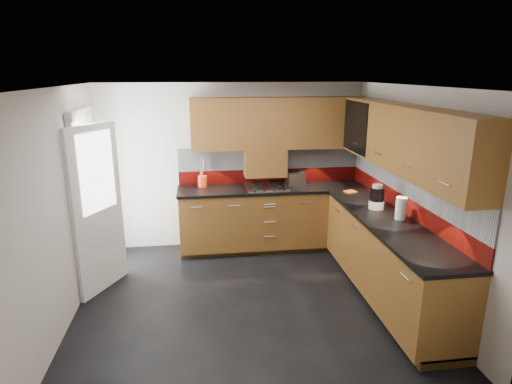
{
  "coord_description": "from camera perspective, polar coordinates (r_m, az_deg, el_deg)",
  "views": [
    {
      "loc": [
        -0.5,
        -4.36,
        2.55
      ],
      "look_at": [
        0.18,
        0.65,
        1.12
      ],
      "focal_mm": 30.0,
      "sensor_mm": 36.0,
      "label": 1
    }
  ],
  "objects": [
    {
      "name": "room",
      "position": [
        4.51,
        -1.19,
        2.36
      ],
      "size": [
        4.0,
        3.8,
        2.64
      ],
      "color": "black"
    },
    {
      "name": "base_cabinets",
      "position": [
        5.72,
        8.76,
        -6.05
      ],
      "size": [
        2.7,
        3.2,
        0.95
      ],
      "color": "brown",
      "rests_on": "room"
    },
    {
      "name": "countertop",
      "position": [
        5.54,
        8.88,
        -1.48
      ],
      "size": [
        2.72,
        3.22,
        0.04
      ],
      "color": "black",
      "rests_on": "base_cabinets"
    },
    {
      "name": "backsplash",
      "position": [
        5.74,
        10.5,
        2.05
      ],
      "size": [
        2.7,
        3.2,
        0.54
      ],
      "color": "maroon",
      "rests_on": "countertop"
    },
    {
      "name": "upper_cabinets",
      "position": [
        5.47,
        10.84,
        8.08
      ],
      "size": [
        2.5,
        3.2,
        0.72
      ],
      "color": "brown",
      "rests_on": "room"
    },
    {
      "name": "extractor_hood",
      "position": [
        6.2,
        1.21,
        4.0
      ],
      "size": [
        0.6,
        0.33,
        0.4
      ],
      "primitive_type": "cube",
      "color": "brown",
      "rests_on": "room"
    },
    {
      "name": "glass_cabinet",
      "position": [
        5.9,
        14.46,
        8.67
      ],
      "size": [
        0.32,
        0.8,
        0.66
      ],
      "color": "black",
      "rests_on": "room"
    },
    {
      "name": "back_door",
      "position": [
        5.48,
        -20.95,
        -1.32
      ],
      "size": [
        0.42,
        1.19,
        2.04
      ],
      "color": "white",
      "rests_on": "room"
    },
    {
      "name": "gas_hob",
      "position": [
        6.12,
        1.44,
        0.71
      ],
      "size": [
        0.6,
        0.52,
        0.05
      ],
      "color": "silver",
      "rests_on": "countertop"
    },
    {
      "name": "utensil_pot",
      "position": [
        6.2,
        -7.17,
        1.61
      ],
      "size": [
        0.13,
        0.13,
        0.46
      ],
      "color": "red",
      "rests_on": "countertop"
    },
    {
      "name": "toaster",
      "position": [
        6.28,
        5.25,
        1.79
      ],
      "size": [
        0.3,
        0.22,
        0.2
      ],
      "color": "silver",
      "rests_on": "countertop"
    },
    {
      "name": "food_processor",
      "position": [
        5.36,
        15.81,
        -0.73
      ],
      "size": [
        0.18,
        0.18,
        0.3
      ],
      "color": "white",
      "rests_on": "countertop"
    },
    {
      "name": "paper_towel",
      "position": [
        5.06,
        18.77,
        -2.08
      ],
      "size": [
        0.14,
        0.14,
        0.26
      ],
      "primitive_type": "cylinder",
      "rotation": [
        0.0,
        0.0,
        -0.12
      ],
      "color": "white",
      "rests_on": "countertop"
    },
    {
      "name": "orange_cloth",
      "position": [
        6.03,
        12.48,
        0.04
      ],
      "size": [
        0.18,
        0.17,
        0.02
      ],
      "primitive_type": "cube",
      "rotation": [
        0.0,
        0.0,
        0.35
      ],
      "color": "orange",
      "rests_on": "countertop"
    }
  ]
}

